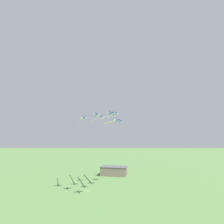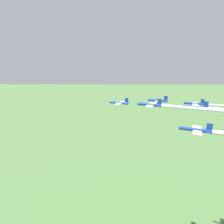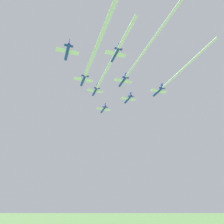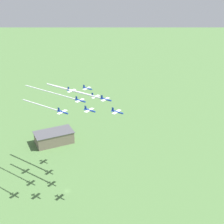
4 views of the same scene
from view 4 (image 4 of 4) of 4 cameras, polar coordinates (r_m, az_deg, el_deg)
ground_plane at (r=265.27m, az=-8.22°, el=-14.14°), size 3000.00×3000.00×0.00m
hangar at (r=330.89m, az=-10.55°, el=-4.57°), size 39.35×21.87×12.69m
jet_0 at (r=211.80m, az=0.90°, el=0.03°), size 8.59×8.77×3.07m
jet_1 at (r=226.56m, az=-1.18°, el=2.33°), size 8.59×8.77×3.07m
jet_2 at (r=213.22m, az=-4.15°, el=0.34°), size 8.59×8.77×3.07m
jet_3 at (r=244.34m, az=-2.98°, el=2.82°), size 8.59×8.77×3.07m
jet_4 at (r=229.43m, az=-5.87°, el=2.11°), size 8.59×8.77×3.07m
jet_5 at (r=217.33m, az=-9.05°, el=0.00°), size 8.59×8.77×3.07m
jet_6 at (r=260.48m, az=-4.56°, el=4.34°), size 8.59×8.77×3.07m
jet_7 at (r=245.64m, az=-7.37°, el=3.87°), size 8.59×8.77×3.07m
smoke_trail_1 at (r=243.22m, az=-6.69°, el=3.73°), size 25.54×42.85×1.28m
smoke_trail_3 at (r=261.64m, az=-7.99°, el=4.08°), size 25.65×42.91×1.40m
smoke_trail_4 at (r=249.51m, az=-11.38°, el=3.60°), size 27.83×47.14×0.93m
smoke_trail_5 at (r=232.06m, az=-13.06°, el=1.26°), size 18.72×31.43×0.91m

